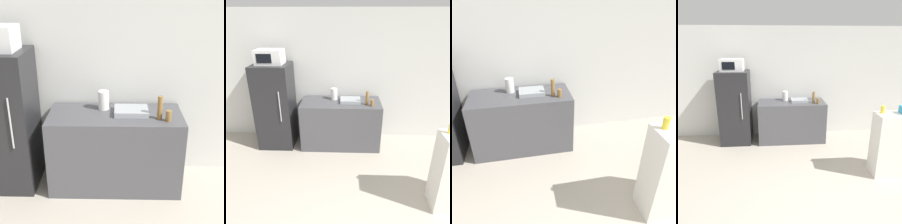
# 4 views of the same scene
# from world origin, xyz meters

# --- Properties ---
(wall_back) EXTENTS (8.00, 0.06, 2.60)m
(wall_back) POSITION_xyz_m (0.00, 3.22, 1.30)
(wall_back) COLOR silver
(wall_back) RESTS_ON ground_plane
(refrigerator) EXTENTS (0.67, 0.67, 1.65)m
(refrigerator) POSITION_xyz_m (-1.59, 2.81, 0.82)
(refrigerator) COLOR #232326
(refrigerator) RESTS_ON ground_plane
(microwave) EXTENTS (0.48, 0.37, 0.26)m
(microwave) POSITION_xyz_m (-1.59, 2.81, 1.78)
(microwave) COLOR white
(microwave) RESTS_ON refrigerator
(counter) EXTENTS (1.53, 0.68, 0.93)m
(counter) POSITION_xyz_m (-0.31, 2.81, 0.47)
(counter) COLOR #4C4C51
(counter) RESTS_ON ground_plane
(sink_basin) EXTENTS (0.38, 0.30, 0.06)m
(sink_basin) POSITION_xyz_m (-0.12, 2.83, 0.96)
(sink_basin) COLOR #9EA3A8
(sink_basin) RESTS_ON counter
(bottle_tall) EXTENTS (0.06, 0.06, 0.26)m
(bottle_tall) POSITION_xyz_m (0.18, 2.68, 1.06)
(bottle_tall) COLOR olive
(bottle_tall) RESTS_ON counter
(bottle_short) EXTENTS (0.06, 0.06, 0.12)m
(bottle_short) POSITION_xyz_m (0.27, 2.63, 0.99)
(bottle_short) COLOR olive
(bottle_short) RESTS_ON counter
(shelf_cabinet) EXTENTS (0.82, 0.36, 1.12)m
(shelf_cabinet) POSITION_xyz_m (1.39, 1.23, 0.56)
(shelf_cabinet) COLOR white
(shelf_cabinet) RESTS_ON ground_plane
(jar) EXTENTS (0.07, 0.07, 0.13)m
(jar) POSITION_xyz_m (1.08, 1.29, 1.19)
(jar) COLOR yellow
(jar) RESTS_ON shelf_cabinet
(paper_towel_roll) EXTENTS (0.13, 0.13, 0.22)m
(paper_towel_roll) POSITION_xyz_m (-0.45, 2.96, 1.04)
(paper_towel_roll) COLOR white
(paper_towel_roll) RESTS_ON counter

